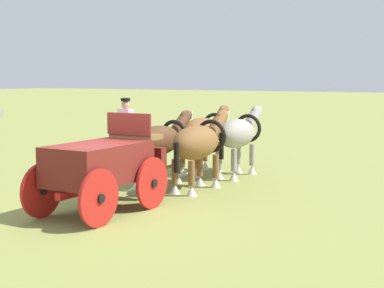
% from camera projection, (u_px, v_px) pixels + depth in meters
% --- Properties ---
extents(ground_plane, '(220.00, 220.00, 0.00)m').
position_uv_depth(ground_plane, '(99.00, 213.00, 13.53)').
color(ground_plane, olive).
extents(show_wagon, '(5.51, 1.85, 2.66)m').
position_uv_depth(show_wagon, '(103.00, 164.00, 13.53)').
color(show_wagon, maroon).
rests_on(show_wagon, ground).
extents(draft_horse_rear_near, '(3.11, 0.92, 2.16)m').
position_uv_depth(draft_horse_rear_near, '(160.00, 142.00, 16.80)').
color(draft_horse_rear_near, brown).
rests_on(draft_horse_rear_near, ground).
extents(draft_horse_rear_off, '(3.06, 0.99, 2.19)m').
position_uv_depth(draft_horse_rear_off, '(198.00, 144.00, 16.14)').
color(draft_horse_rear_off, brown).
rests_on(draft_horse_rear_off, ground).
extents(draft_horse_lead_near, '(3.23, 0.96, 2.21)m').
position_uv_depth(draft_horse_lead_near, '(203.00, 133.00, 19.02)').
color(draft_horse_lead_near, brown).
rests_on(draft_horse_lead_near, ground).
extents(draft_horse_lead_off, '(3.03, 0.95, 2.22)m').
position_uv_depth(draft_horse_lead_off, '(238.00, 135.00, 18.37)').
color(draft_horse_lead_off, '#9E998E').
rests_on(draft_horse_lead_off, ground).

